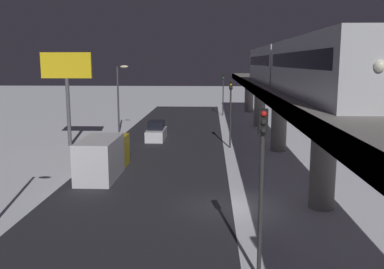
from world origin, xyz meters
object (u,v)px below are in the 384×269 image
(sedan_white, at_px, (156,132))
(commercial_billboard, at_px, (67,75))
(box_truck, at_px, (103,156))
(traffic_light_mid, at_px, (231,104))
(traffic_light_far, at_px, (223,88))
(traffic_light_near, at_px, (262,170))
(subway_train, at_px, (289,65))

(sedan_white, relative_size, commercial_billboard, 0.49)
(commercial_billboard, bearing_deg, box_truck, 119.67)
(sedan_white, distance_m, traffic_light_mid, 9.15)
(commercial_billboard, bearing_deg, traffic_light_mid, 178.77)
(traffic_light_far, distance_m, commercial_billboard, 28.91)
(sedan_white, height_order, traffic_light_near, traffic_light_near)
(traffic_light_mid, relative_size, traffic_light_far, 1.00)
(traffic_light_near, relative_size, traffic_light_mid, 1.00)
(subway_train, bearing_deg, traffic_light_near, 77.46)
(traffic_light_far, bearing_deg, traffic_light_near, 90.00)
(traffic_light_mid, height_order, commercial_billboard, commercial_billboard)
(traffic_light_near, distance_m, traffic_light_mid, 24.63)
(box_truck, distance_m, traffic_light_mid, 14.15)
(traffic_light_mid, xyz_separation_m, commercial_billboard, (15.44, -0.33, 2.63))
(traffic_light_near, bearing_deg, traffic_light_mid, -90.00)
(sedan_white, distance_m, box_truck, 14.25)
(traffic_light_far, bearing_deg, sedan_white, 70.02)
(subway_train, distance_m, sedan_white, 16.51)
(subway_train, xyz_separation_m, commercial_billboard, (19.78, -5.47, -0.97))
(sedan_white, xyz_separation_m, traffic_light_far, (-7.50, -20.63, 3.40))
(traffic_light_far, relative_size, commercial_billboard, 0.72)
(sedan_white, bearing_deg, subway_train, 142.32)
(traffic_light_far, height_order, commercial_billboard, commercial_billboard)
(traffic_light_mid, bearing_deg, sedan_white, -28.08)
(box_truck, bearing_deg, commercial_billboard, -60.33)
(traffic_light_far, bearing_deg, traffic_light_mid, 90.00)
(box_truck, distance_m, traffic_light_near, 17.60)
(traffic_light_near, height_order, traffic_light_far, same)
(traffic_light_mid, height_order, traffic_light_far, same)
(box_truck, height_order, traffic_light_mid, traffic_light_mid)
(commercial_billboard, bearing_deg, subway_train, 164.53)
(subway_train, relative_size, sedan_white, 8.41)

